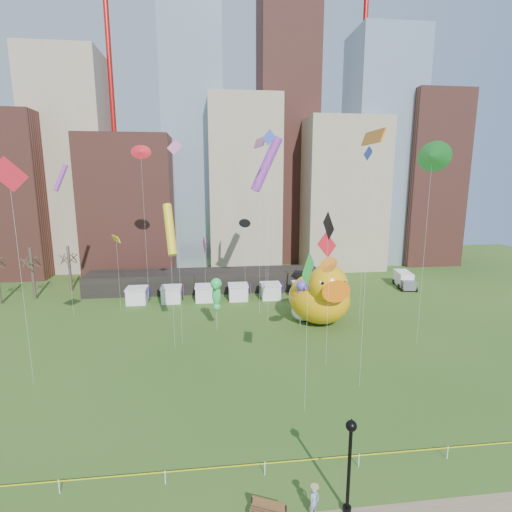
{
  "coord_description": "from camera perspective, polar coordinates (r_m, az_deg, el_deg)",
  "views": [
    {
      "loc": [
        -2.98,
        -20.45,
        17.75
      ],
      "look_at": [
        0.53,
        8.99,
        12.0
      ],
      "focal_mm": 27.0,
      "sensor_mm": 36.0,
      "label": 1
    }
  ],
  "objects": [
    {
      "name": "big_duck",
      "position": [
        49.31,
        9.59,
        -5.73
      ],
      "size": [
        8.27,
        10.75,
        8.08
      ],
      "rotation": [
        0.0,
        0.0,
        0.07
      ],
      "color": "#E29E0B",
      "rests_on": "ground"
    },
    {
      "name": "park_bench",
      "position": [
        24.58,
        1.8,
        -33.45
      ],
      "size": [
        2.03,
        1.37,
        1.0
      ],
      "rotation": [
        0.0,
        0.0,
        -0.42
      ],
      "color": "#51341B",
      "rests_on": "footpath"
    },
    {
      "name": "kite_10",
      "position": [
        53.89,
        -1.65,
        4.8
      ],
      "size": [
        1.12,
        0.75,
        12.65
      ],
      "color": "silver",
      "rests_on": "ground"
    },
    {
      "name": "kite_0",
      "position": [
        54.66,
        10.47,
        1.57
      ],
      "size": [
        3.31,
        1.78,
        10.91
      ],
      "color": "silver",
      "rests_on": "ground"
    },
    {
      "name": "skyline",
      "position": [
        81.77,
        -3.21,
        13.55
      ],
      "size": [
        101.0,
        23.0,
        68.0
      ],
      "color": "brown",
      "rests_on": "ground"
    },
    {
      "name": "kite_8",
      "position": [
        55.25,
        -16.7,
        14.45
      ],
      "size": [
        1.84,
        0.45,
        22.52
      ],
      "color": "silver",
      "rests_on": "ground"
    },
    {
      "name": "bare_trees",
      "position": [
        68.18,
        -30.14,
        -2.16
      ],
      "size": [
        8.44,
        6.44,
        8.5
      ],
      "color": "#382B21",
      "rests_on": "ground"
    },
    {
      "name": "seahorse_purple",
      "position": [
        47.51,
        6.7,
        -5.51
      ],
      "size": [
        1.66,
        1.89,
        5.96
      ],
      "rotation": [
        0.0,
        0.0,
        0.32
      ],
      "color": "silver",
      "rests_on": "ground"
    },
    {
      "name": "kite_6",
      "position": [
        36.68,
        10.82,
        -1.34
      ],
      "size": [
        1.42,
        0.85,
        10.83
      ],
      "color": "silver",
      "rests_on": "ground"
    },
    {
      "name": "kite_15",
      "position": [
        54.78,
        -26.96,
        10.26
      ],
      "size": [
        1.97,
        1.64,
        19.92
      ],
      "color": "silver",
      "rests_on": "ground"
    },
    {
      "name": "kite_14",
      "position": [
        32.42,
        16.96,
        16.27
      ],
      "size": [
        0.58,
        3.46,
        21.66
      ],
      "color": "silver",
      "rests_on": "ground"
    },
    {
      "name": "kite_7",
      "position": [
        52.7,
        1.57,
        13.42
      ],
      "size": [
        4.47,
        1.74,
        23.71
      ],
      "color": "silver",
      "rests_on": "ground"
    },
    {
      "name": "woman",
      "position": [
        24.69,
        8.63,
        -32.29
      ],
      "size": [
        0.74,
        0.65,
        1.71
      ],
      "primitive_type": "imported",
      "rotation": [
        0.0,
        0.0,
        0.49
      ],
      "color": "silver",
      "rests_on": "footpath"
    },
    {
      "name": "pavilion",
      "position": [
        64.52,
        -7.5,
        -3.62
      ],
      "size": [
        38.0,
        6.0,
        3.2
      ],
      "primitive_type": "cube",
      "color": "black",
      "rests_on": "ground"
    },
    {
      "name": "small_duck",
      "position": [
        50.6,
        6.97,
        -8.0
      ],
      "size": [
        2.84,
        3.86,
        2.99
      ],
      "rotation": [
        0.0,
        0.0,
        -0.0
      ],
      "color": "white",
      "rests_on": "ground"
    },
    {
      "name": "seahorse_green",
      "position": [
        46.14,
        -5.89,
        -5.27
      ],
      "size": [
        1.45,
        1.77,
        6.55
      ],
      "rotation": [
        0.0,
        0.0,
        -0.08
      ],
      "color": "silver",
      "rests_on": "ground"
    },
    {
      "name": "box_truck",
      "position": [
        70.44,
        21.08,
        -3.27
      ],
      "size": [
        3.31,
        6.33,
        2.56
      ],
      "rotation": [
        0.0,
        0.0,
        -0.19
      ],
      "color": "white",
      "rests_on": "ground"
    },
    {
      "name": "kite_2",
      "position": [
        49.3,
        10.68,
        4.31
      ],
      "size": [
        0.38,
        3.58,
        14.09
      ],
      "color": "silver",
      "rests_on": "ground"
    },
    {
      "name": "lamppost",
      "position": [
        23.49,
        13.72,
        -26.83
      ],
      "size": [
        0.59,
        0.59,
        5.67
      ],
      "color": "black",
      "rests_on": "footpath"
    },
    {
      "name": "vendor_tents",
      "position": [
        58.99,
        -2.64,
        -5.43
      ],
      "size": [
        33.24,
        2.8,
        2.4
      ],
      "color": "white",
      "rests_on": "ground"
    },
    {
      "name": "crane_left",
      "position": [
        91.16,
        -20.55,
        28.99
      ],
      "size": [
        23.0,
        1.0,
        76.0
      ],
      "color": "red",
      "rests_on": "ground"
    },
    {
      "name": "crane_right",
      "position": [
        95.55,
        16.33,
        28.33
      ],
      "size": [
        23.0,
        1.0,
        76.0
      ],
      "color": "red",
      "rests_on": "ground"
    },
    {
      "name": "caution_tape",
      "position": [
        26.81,
        1.32,
        -28.58
      ],
      "size": [
        50.0,
        0.06,
        0.9
      ],
      "color": "white",
      "rests_on": "ground"
    },
    {
      "name": "kite_12",
      "position": [
        55.05,
        -20.02,
        2.36
      ],
      "size": [
        1.68,
        2.68,
        10.62
      ],
      "color": "silver",
      "rests_on": "ground"
    },
    {
      "name": "kite_5",
      "position": [
        47.02,
        1.92,
        15.8
      ],
      "size": [
        1.7,
        0.93,
        23.79
      ],
      "color": "silver",
      "rests_on": "ground"
    },
    {
      "name": "kite_11",
      "position": [
        28.43,
        7.75,
        -2.32
      ],
      "size": [
        1.43,
        2.02,
        12.67
      ],
      "color": "silver",
      "rests_on": "ground"
    },
    {
      "name": "kite_4",
      "position": [
        39.91,
        -12.64,
        3.84
      ],
      "size": [
        1.66,
        3.2,
        15.6
      ],
      "color": "silver",
      "rests_on": "ground"
    },
    {
      "name": "kite_17",
      "position": [
        50.91,
        -7.64,
        1.53
      ],
      "size": [
        0.54,
        2.41,
        10.84
      ],
      "color": "silver",
      "rests_on": "ground"
    },
    {
      "name": "kite_13",
      "position": [
        48.08,
        16.21,
        13.03
      ],
      "size": [
        0.46,
        1.66,
        21.85
      ],
      "color": "silver",
      "rests_on": "ground"
    },
    {
      "name": "kite_9",
      "position": [
        50.13,
        0.57,
        16.36
      ],
      "size": [
        1.19,
        4.07,
        23.17
      ],
      "color": "silver",
      "rests_on": "ground"
    },
    {
      "name": "ground",
      "position": [
        27.25,
        1.31,
        -29.68
      ],
      "size": [
        160.0,
        160.0,
        0.0
      ],
      "primitive_type": "plane",
      "color": "#2B531A",
      "rests_on": "ground"
    },
    {
      "name": "kite_1",
      "position": [
        40.92,
        -11.88,
        13.57
      ],
      "size": [
        1.54,
        0.28,
        21.94
      ],
      "color": "silver",
      "rests_on": "ground"
    },
    {
      "name": "kite_3",
      "position": [
        44.1,
        24.67,
        13.25
      ],
      "size": [
        1.09,
        3.06,
        21.79
      ],
      "color": "silver",
      "rests_on": "ground"
    },
    {
      "name": "kite_16",
      "position": [
        37.37,
        -32.73,
        9.63
      ],
      "size": [
        2.35,
        1.69,
        19.76
      ],
      "color": "silver",
      "rests_on": "ground"
    }
  ]
}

